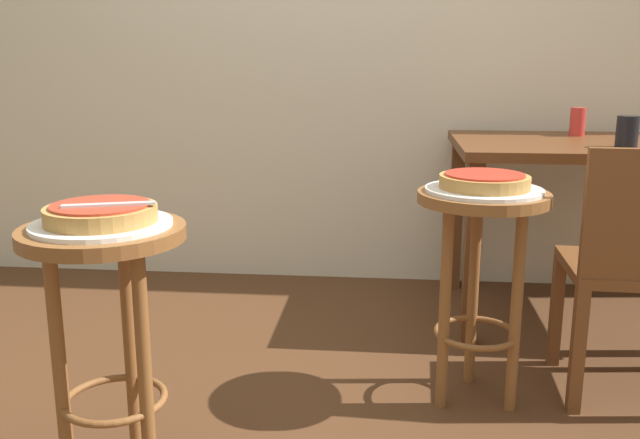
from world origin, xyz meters
name	(u,v)px	position (x,y,z in m)	size (l,w,h in m)	color
stool_foreground	(107,294)	(-0.49, -0.21, 0.52)	(0.41, 0.41, 0.70)	brown
serving_plate_foreground	(102,224)	(-0.49, -0.21, 0.71)	(0.35, 0.35, 0.01)	white
pizza_foreground	(101,213)	(-0.49, -0.21, 0.73)	(0.27, 0.27, 0.05)	#B78442
stool_middle	(481,247)	(0.50, 0.34, 0.52)	(0.41, 0.41, 0.70)	brown
serving_plate_middle	(484,190)	(0.50, 0.34, 0.71)	(0.37, 0.37, 0.01)	silver
pizza_middle	(485,181)	(0.50, 0.34, 0.73)	(0.28, 0.28, 0.05)	#B78442
dining_table	(587,167)	(1.03, 1.15, 0.66)	(1.09, 0.80, 0.77)	#5B3319
cup_near_edge	(627,132)	(1.12, 0.96, 0.83)	(0.08, 0.08, 0.12)	black
cup_far_edge	(578,122)	(1.03, 1.36, 0.83)	(0.07, 0.07, 0.12)	red
wooden_chair	(636,264)	(1.00, 0.39, 0.47)	(0.42, 0.42, 0.85)	brown
pizza_server_knife	(109,205)	(-0.46, -0.23, 0.76)	(0.22, 0.02, 0.01)	silver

